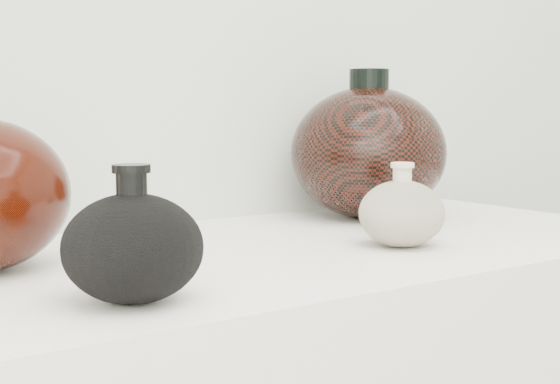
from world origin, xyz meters
TOP-DOWN VIEW (x-y plane):
  - black_gourd_vase at (-0.21, 0.80)m, footprint 0.17×0.17m
  - cream_gourd_vase at (0.18, 0.86)m, footprint 0.14×0.14m
  - right_round_pot at (0.32, 1.07)m, footprint 0.25×0.25m

SIDE VIEW (x-z plane):
  - cream_gourd_vase at x=0.18m, z-range 0.89..1.00m
  - black_gourd_vase at x=-0.21m, z-range 0.89..1.01m
  - right_round_pot at x=0.32m, z-range 0.89..1.12m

